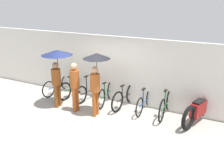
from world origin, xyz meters
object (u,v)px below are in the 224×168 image
object	(u,v)px
parked_bicycle_1	(73,87)
parked_bicycle_3	(106,93)
pedestrian_leading	(57,62)
parked_bicycle_0	(58,85)
parked_bicycle_4	(125,97)
pedestrian_center	(75,83)
pedestrian_trailing	(96,69)
parked_bicycle_6	(166,104)
motorcycle	(198,110)
parked_bicycle_2	(90,90)
parked_bicycle_5	(145,101)

from	to	relation	value
parked_bicycle_1	parked_bicycle_3	xyz separation A→B (m)	(1.48, -0.01, 0.00)
parked_bicycle_1	pedestrian_leading	distance (m)	1.60
parked_bicycle_0	pedestrian_leading	xyz separation A→B (m)	(0.82, -0.97, 1.28)
parked_bicycle_4	parked_bicycle_3	bearing A→B (deg)	96.22
parked_bicycle_4	parked_bicycle_0	bearing A→B (deg)	95.92
parked_bicycle_4	pedestrian_center	world-z (taller)	pedestrian_center
parked_bicycle_1	pedestrian_trailing	distance (m)	2.25
parked_bicycle_0	parked_bicycle_4	distance (m)	2.96
parked_bicycle_6	motorcycle	world-z (taller)	parked_bicycle_6
pedestrian_leading	pedestrian_trailing	distance (m)	1.56
parked_bicycle_0	parked_bicycle_2	size ratio (longest dim) A/B	0.99
parked_bicycle_3	pedestrian_center	distance (m)	1.38
pedestrian_center	pedestrian_trailing	size ratio (longest dim) A/B	0.82
motorcycle	parked_bicycle_4	bearing A→B (deg)	104.95
parked_bicycle_1	pedestrian_trailing	bearing A→B (deg)	-114.00
parked_bicycle_3	parked_bicycle_4	bearing A→B (deg)	-97.67
parked_bicycle_2	parked_bicycle_3	distance (m)	0.74
pedestrian_leading	parked_bicycle_2	bearing A→B (deg)	55.36
pedestrian_trailing	motorcycle	xyz separation A→B (m)	(3.09, 0.95, -1.15)
parked_bicycle_4	motorcycle	bearing A→B (deg)	-84.91
parked_bicycle_2	parked_bicycle_0	bearing A→B (deg)	99.63
parked_bicycle_1	pedestrian_leading	size ratio (longest dim) A/B	0.82
parked_bicycle_5	motorcycle	size ratio (longest dim) A/B	0.86
parked_bicycle_3	pedestrian_leading	distance (m)	2.11
parked_bicycle_0	parked_bicycle_5	distance (m)	3.70
parked_bicycle_0	pedestrian_trailing	world-z (taller)	pedestrian_trailing
parked_bicycle_2	pedestrian_leading	world-z (taller)	pedestrian_leading
parked_bicycle_1	parked_bicycle_5	bearing A→B (deg)	-82.39
parked_bicycle_3	pedestrian_trailing	xyz separation A→B (m)	(0.16, -0.97, 1.19)
pedestrian_center	motorcycle	bearing A→B (deg)	10.37
pedestrian_center	parked_bicycle_4	bearing A→B (deg)	33.61
pedestrian_center	parked_bicycle_3	bearing A→B (deg)	55.33
pedestrian_leading	parked_bicycle_3	bearing A→B (deg)	32.86
parked_bicycle_6	pedestrian_trailing	size ratio (longest dim) A/B	0.85
parked_bicycle_1	pedestrian_center	size ratio (longest dim) A/B	0.98
pedestrian_leading	motorcycle	size ratio (longest dim) A/B	1.03
parked_bicycle_4	parked_bicycle_6	size ratio (longest dim) A/B	0.98
parked_bicycle_1	pedestrian_center	distance (m)	1.52
parked_bicycle_1	pedestrian_center	xyz separation A→B (m)	(0.86, -1.07, 0.63)
parked_bicycle_0	parked_bicycle_4	xyz separation A→B (m)	(2.96, 0.01, 0.03)
parked_bicycle_4	pedestrian_leading	distance (m)	2.66
pedestrian_trailing	pedestrian_center	bearing A→B (deg)	-175.97
parked_bicycle_5	parked_bicycle_6	world-z (taller)	parked_bicycle_6
parked_bicycle_5	parked_bicycle_3	bearing A→B (deg)	90.88
parked_bicycle_6	motorcycle	xyz separation A→B (m)	(1.03, -0.03, 0.02)
parked_bicycle_1	parked_bicycle_5	distance (m)	2.96
parked_bicycle_2	pedestrian_center	world-z (taller)	pedestrian_center
parked_bicycle_3	pedestrian_center	bearing A→B (deg)	141.93
parked_bicycle_5	motorcycle	distance (m)	1.77
pedestrian_leading	parked_bicycle_1	bearing A→B (deg)	92.93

